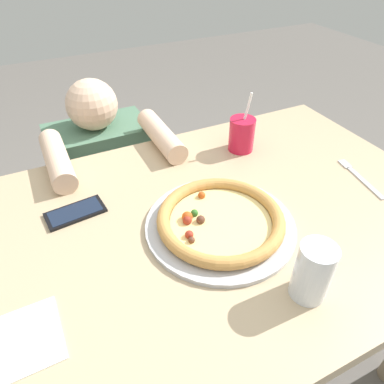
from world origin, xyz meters
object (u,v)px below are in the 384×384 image
at_px(pizza_near, 219,221).
at_px(fork, 358,176).
at_px(diner_seated, 109,196).
at_px(cell_phone, 75,212).
at_px(water_cup_clear, 313,271).
at_px(drink_cup_colored, 242,134).

distance_m(pizza_near, fork, 0.48).
relative_size(pizza_near, diner_seated, 0.41).
relative_size(fork, cell_phone, 1.29).
bearing_deg(pizza_near, diner_seated, 102.50).
distance_m(fork, diner_seated, 0.97).
bearing_deg(water_cup_clear, pizza_near, 105.44).
height_order(pizza_near, drink_cup_colored, drink_cup_colored).
relative_size(water_cup_clear, fork, 0.66).
bearing_deg(fork, pizza_near, -179.50).
relative_size(pizza_near, drink_cup_colored, 1.95).
bearing_deg(diner_seated, cell_phone, -110.33).
bearing_deg(diner_seated, water_cup_clear, -76.69).
height_order(pizza_near, diner_seated, diner_seated).
bearing_deg(fork, drink_cup_colored, 128.76).
xyz_separation_m(pizza_near, cell_phone, (-0.31, 0.21, -0.02)).
bearing_deg(cell_phone, diner_seated, 69.67).
xyz_separation_m(fork, diner_seated, (-0.63, 0.66, -0.33)).
bearing_deg(drink_cup_colored, water_cup_clear, -108.30).
bearing_deg(cell_phone, pizza_near, -33.72).
bearing_deg(pizza_near, drink_cup_colored, 49.83).
height_order(water_cup_clear, cell_phone, water_cup_clear).
bearing_deg(drink_cup_colored, cell_phone, -171.35).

